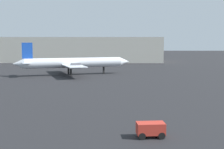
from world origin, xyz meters
name	(u,v)px	position (x,y,z in m)	size (l,w,h in m)	color
airplane_distant	(73,63)	(-13.96, 62.20, 3.10)	(28.93, 21.38, 8.18)	silver
baggage_cart	(151,129)	(0.04, 12.18, 0.76)	(2.52, 1.59, 1.30)	red
terminal_building	(79,50)	(-19.41, 116.92, 5.23)	(70.54, 20.73, 10.46)	beige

